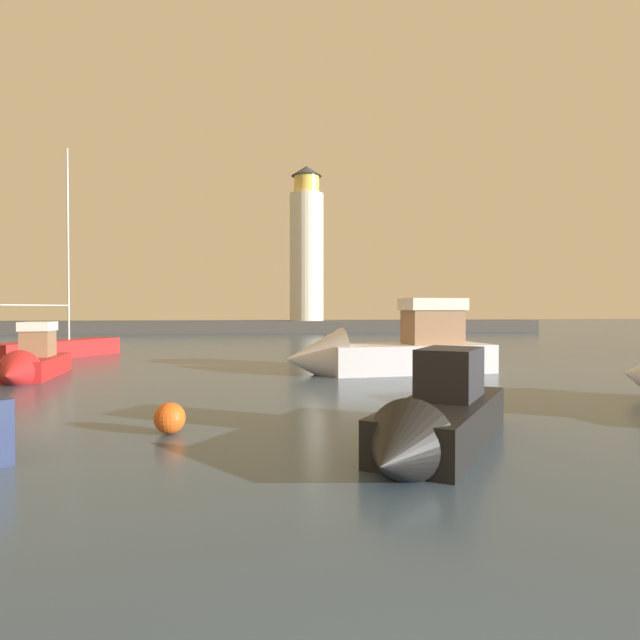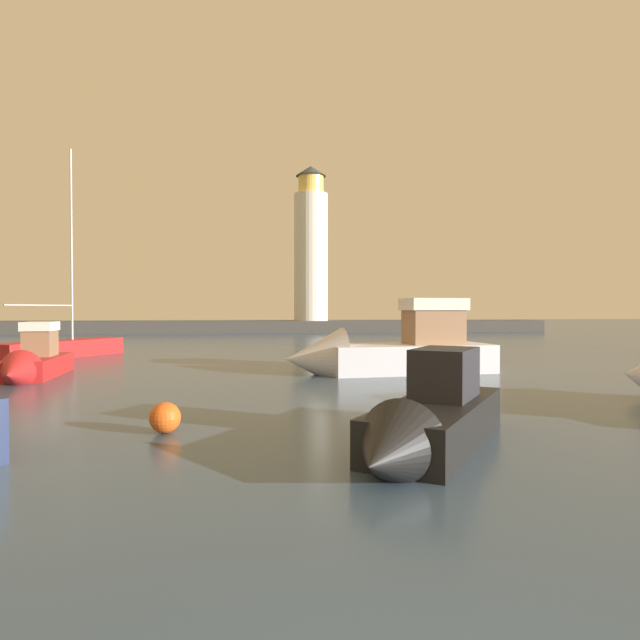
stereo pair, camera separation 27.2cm
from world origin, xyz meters
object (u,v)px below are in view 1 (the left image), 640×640
motorboat_1 (434,421)px  lighthouse (307,248)px  sailboat_moored (58,348)px  mooring_buoy (170,418)px  motorboat_0 (381,352)px  motorboat_2 (30,363)px

motorboat_1 → lighthouse: bearing=86.9°
sailboat_moored → mooring_buoy: (9.57, -20.53, -0.23)m
motorboat_0 → lighthouse: bearing=88.8°
motorboat_1 → mooring_buoy: motorboat_1 is taller
motorboat_1 → motorboat_2: bearing=134.7°
motorboat_0 → sailboat_moored: bearing=150.8°
lighthouse → motorboat_1: lighthouse is taller
lighthouse → motorboat_1: (-3.04, -56.15, -9.98)m
motorboat_0 → motorboat_2: size_ratio=1.56×
lighthouse → motorboat_1: size_ratio=3.05×
motorboat_1 → sailboat_moored: bearing=123.5°
sailboat_moored → lighthouse: bearing=61.4°
lighthouse → mooring_buoy: (-8.61, -53.85, -10.25)m
motorboat_2 → motorboat_0: bearing=0.9°
motorboat_1 → motorboat_2: motorboat_2 is taller
motorboat_0 → motorboat_2: bearing=-179.1°
lighthouse → sailboat_moored: bearing=-118.6°
mooring_buoy → lighthouse: bearing=80.9°
motorboat_1 → sailboat_moored: 27.39m
motorboat_2 → sailboat_moored: sailboat_moored is taller
motorboat_1 → motorboat_2: 18.24m
lighthouse → mooring_buoy: bearing=-99.1°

